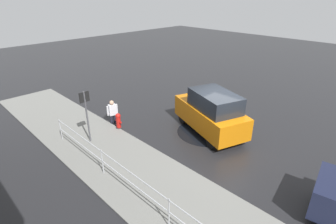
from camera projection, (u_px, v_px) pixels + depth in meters
The scene contains 8 objects.
ground_plane at pixel (218, 139), 11.89m from camera, with size 60.00×60.00×0.00m, color black.
kerb_strip at pixel (148, 182), 9.19m from camera, with size 24.00×3.20×0.04m, color slate.
moving_hatchback at pixel (211, 112), 12.10m from camera, with size 4.24×2.91×2.06m.
fire_hydrant at pixel (118, 121), 12.67m from camera, with size 0.42×0.31×0.80m.
pedestrian at pixel (112, 111), 13.11m from camera, with size 0.31×0.56×1.22m.
metal_railing at pixel (131, 179), 8.25m from camera, with size 10.19×0.04×1.05m.
sign_post at pixel (86, 110), 11.03m from camera, with size 0.07×0.44×2.40m.
puddle_patch at pixel (205, 132), 12.50m from camera, with size 2.67×2.67×0.01m, color black.
Camera 1 is at (-5.64, 8.87, 6.14)m, focal length 28.00 mm.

